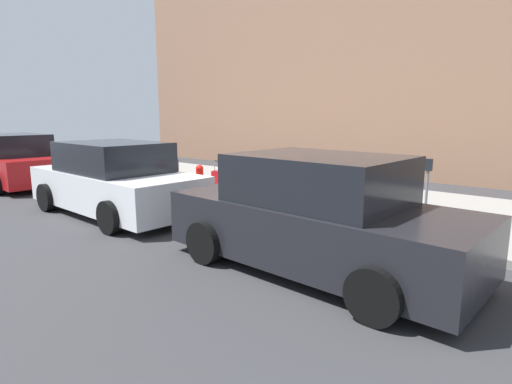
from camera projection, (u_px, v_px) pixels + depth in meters
The scene contains 18 objects.
ground_plane at pixel (219, 210), 9.68m from camera, with size 40.00×40.00×0.00m, color #333335.
sidewalk_curb at pixel (282, 192), 11.54m from camera, with size 18.00×5.00×0.14m, color gray.
building_facade_sidewalk_side at pixel (387, 19), 15.26m from camera, with size 24.00×3.00×11.36m, color #936B51.
suitcase_teal_0 at pixel (367, 207), 8.11m from camera, with size 0.38×0.27×0.85m.
suitcase_red_1 at pixel (347, 200), 8.41m from camera, with size 0.44×0.26×0.73m.
suitcase_silver_2 at pixel (324, 201), 8.74m from camera, with size 0.49×0.20×0.75m.
suitcase_maroon_3 at pixel (304, 194), 9.09m from camera, with size 0.46×0.26×0.87m.
suitcase_black_4 at pixel (283, 195), 9.40m from camera, with size 0.46×0.24×0.74m.
suitcase_navy_5 at pixel (266, 187), 9.71m from camera, with size 0.47×0.23×1.02m.
suitcase_olive_6 at pixel (252, 185), 10.09m from camera, with size 0.39×0.24×0.97m.
suitcase_teal_7 at pixel (236, 186), 10.35m from camera, with size 0.45×0.26×0.82m.
suitcase_red_8 at pixel (221, 183), 10.68m from camera, with size 0.50×0.25×0.90m.
fire_hydrant at pixel (200, 177), 11.20m from camera, with size 0.39×0.21×0.73m.
bollard_post at pixel (177, 174), 11.59m from camera, with size 0.12×0.12×0.84m, color #333338.
parking_meter at pixel (427, 183), 7.55m from camera, with size 0.12×0.09×1.27m.
parked_car_charcoal_0 at pixel (317, 217), 5.82m from camera, with size 4.46×2.19×1.65m.
parked_car_white_1 at pixel (115, 180), 9.18m from camera, with size 4.61×2.16×1.61m.
parked_car_red_2 at pixel (14, 162), 12.86m from camera, with size 4.42×2.11×1.61m.
Camera 1 is at (-6.78, 6.63, 2.19)m, focal length 28.94 mm.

